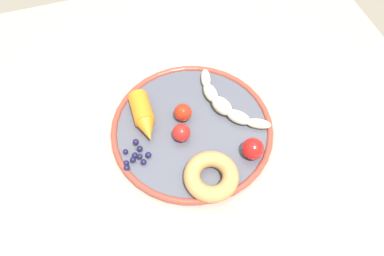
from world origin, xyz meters
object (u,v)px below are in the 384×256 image
at_px(donut, 211,176).
at_px(tomato_mid, 183,112).
at_px(carrot_orange, 144,118).
at_px(dining_table, 172,154).
at_px(plate, 192,129).
at_px(banana, 225,104).
at_px(tomato_near, 181,133).
at_px(blueberry_pile, 136,156).
at_px(tomato_far, 253,149).

height_order(donut, tomato_mid, tomato_mid).
relative_size(carrot_orange, donut, 1.12).
distance_m(dining_table, plate, 0.11).
xyz_separation_m(banana, tomato_near, (-0.10, -0.04, 0.00)).
relative_size(dining_table, plate, 3.48).
distance_m(dining_table, banana, 0.17).
distance_m(blueberry_pile, tomato_mid, 0.13).
relative_size(banana, tomato_far, 4.51).
bearing_deg(blueberry_pile, donut, -35.19).
height_order(plate, tomato_mid, tomato_mid).
bearing_deg(tomato_mid, dining_table, -149.84).
height_order(carrot_orange, blueberry_pile, carrot_orange).
distance_m(carrot_orange, blueberry_pile, 0.08).
relative_size(dining_table, carrot_orange, 9.98).
bearing_deg(tomato_far, blueberry_pile, 164.76).
bearing_deg(tomato_near, blueberry_pile, -169.63).
height_order(dining_table, carrot_orange, carrot_orange).
distance_m(carrot_orange, tomato_near, 0.08).
bearing_deg(banana, carrot_orange, 175.88).
bearing_deg(donut, plate, 89.73).
bearing_deg(dining_table, tomato_far, -36.31).
distance_m(plate, donut, 0.12).
xyz_separation_m(tomato_near, tomato_mid, (0.02, 0.04, 0.00)).
distance_m(banana, tomato_far, 0.12).
bearing_deg(tomato_near, tomato_mid, 69.99).
bearing_deg(tomato_near, donut, -76.19).
height_order(plate, tomato_far, tomato_far).
bearing_deg(donut, tomato_mid, 93.56).
relative_size(plate, donut, 3.22).
xyz_separation_m(plate, donut, (-0.00, -0.12, 0.02)).
xyz_separation_m(dining_table, tomato_near, (0.02, -0.02, 0.12)).
bearing_deg(dining_table, donut, -70.96).
xyz_separation_m(banana, carrot_orange, (-0.16, 0.01, 0.01)).
height_order(blueberry_pile, tomato_near, tomato_near).
bearing_deg(tomato_mid, blueberry_pile, -151.06).
height_order(banana, donut, same).
distance_m(plate, tomato_near, 0.04).
distance_m(plate, tomato_far, 0.13).
relative_size(plate, blueberry_pile, 5.69).
bearing_deg(banana, blueberry_pile, -163.49).
distance_m(blueberry_pile, tomato_far, 0.22).
height_order(blueberry_pile, tomato_mid, tomato_mid).
relative_size(plate, tomato_near, 9.09).
distance_m(donut, tomato_mid, 0.14).
bearing_deg(tomato_near, plate, 29.61).
height_order(dining_table, tomato_far, tomato_far).
xyz_separation_m(carrot_orange, blueberry_pile, (-0.03, -0.07, -0.01)).
relative_size(plate, banana, 1.73).
height_order(tomato_mid, tomato_far, tomato_far).
bearing_deg(banana, tomato_mid, 178.66).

